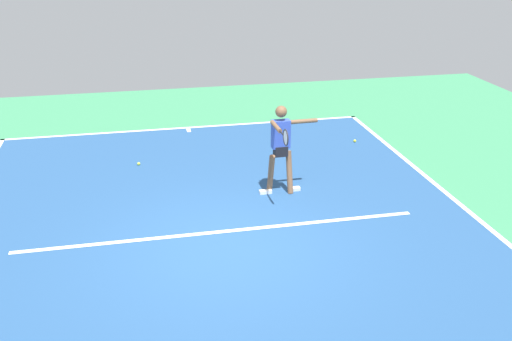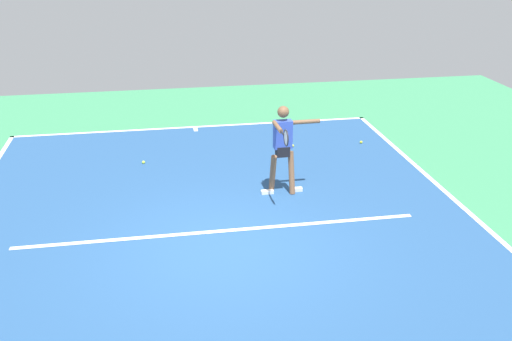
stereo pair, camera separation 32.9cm
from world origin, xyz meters
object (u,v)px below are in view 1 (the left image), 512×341
tennis_ball_far_corner (355,141)px  tennis_player (281,144)px  tennis_ball_by_baseline (139,164)px  tennis_ball_near_player (287,145)px

tennis_ball_far_corner → tennis_player: bearing=44.9°
tennis_player → tennis_ball_by_baseline: tennis_player is taller
tennis_ball_near_player → tennis_ball_far_corner: size_ratio=1.00×
tennis_player → tennis_ball_near_player: 2.78m
tennis_ball_by_baseline → tennis_ball_near_player: bearing=-172.4°
tennis_ball_by_baseline → tennis_ball_far_corner: size_ratio=1.00×
tennis_ball_far_corner → tennis_ball_near_player: bearing=-1.2°
tennis_ball_near_player → tennis_ball_by_baseline: size_ratio=1.00×
tennis_player → tennis_ball_far_corner: (-2.46, -2.45, -0.97)m
tennis_ball_near_player → tennis_ball_far_corner: 1.67m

